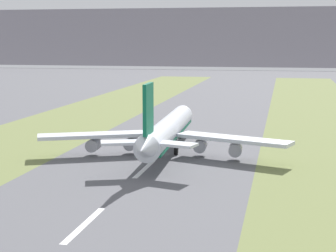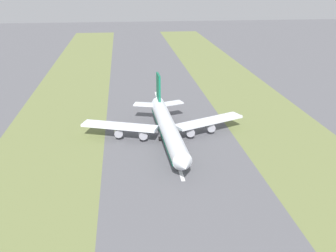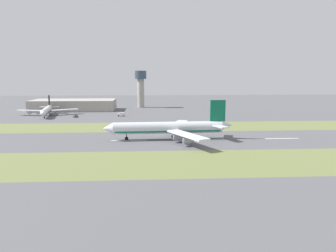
% 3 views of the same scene
% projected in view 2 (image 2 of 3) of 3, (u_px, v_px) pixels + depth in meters
% --- Properties ---
extents(ground_plane, '(800.00, 800.00, 0.00)m').
position_uv_depth(ground_plane, '(171.00, 140.00, 149.61)').
color(ground_plane, '#56565B').
extents(grass_median_west, '(40.00, 600.00, 0.01)m').
position_uv_depth(grass_median_west, '(284.00, 135.00, 154.46)').
color(grass_median_west, olive).
rests_on(grass_median_west, ground).
extents(grass_median_east, '(40.00, 600.00, 0.01)m').
position_uv_depth(grass_median_east, '(50.00, 145.00, 144.75)').
color(grass_median_east, olive).
rests_on(grass_median_east, ground).
extents(centreline_dash_near, '(1.20, 18.00, 0.01)m').
position_uv_depth(centreline_dash_near, '(157.00, 97.00, 202.14)').
color(centreline_dash_near, silver).
rests_on(centreline_dash_near, ground).
extents(centreline_dash_mid, '(1.20, 18.00, 0.01)m').
position_uv_depth(centreline_dash_mid, '(166.00, 124.00, 165.09)').
color(centreline_dash_mid, silver).
rests_on(centreline_dash_mid, ground).
extents(centreline_dash_far, '(1.20, 18.00, 0.01)m').
position_uv_depth(centreline_dash_far, '(179.00, 168.00, 128.05)').
color(centreline_dash_far, silver).
rests_on(centreline_dash_far, ground).
extents(airplane_main_jet, '(64.08, 67.17, 20.20)m').
position_uv_depth(airplane_main_jet, '(167.00, 127.00, 146.00)').
color(airplane_main_jet, silver).
rests_on(airplane_main_jet, ground).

